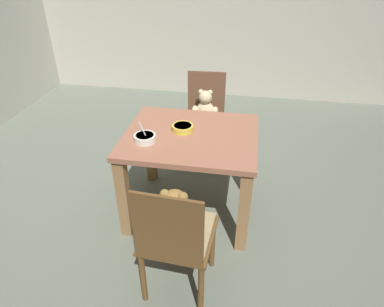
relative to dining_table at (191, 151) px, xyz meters
name	(u,v)px	position (x,y,z in m)	size (l,w,h in m)	color
ground_plane	(191,210)	(0.00, 0.00, -0.59)	(5.20, 5.20, 0.04)	slate
dining_table	(191,151)	(0.00, 0.00, 0.00)	(0.97, 0.83, 0.71)	#A4664C
teddy_chair_far_center	(205,114)	(0.00, 0.78, -0.06)	(0.41, 0.40, 0.88)	brown
teddy_chair_near_front	(176,228)	(0.05, -0.77, -0.05)	(0.44, 0.44, 0.88)	brown
porridge_bowl_white_near_left	(145,138)	(-0.30, -0.16, 0.17)	(0.15, 0.15, 0.13)	white
porridge_bowl_yellow_center	(183,128)	(-0.07, 0.04, 0.17)	(0.16, 0.16, 0.05)	yellow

